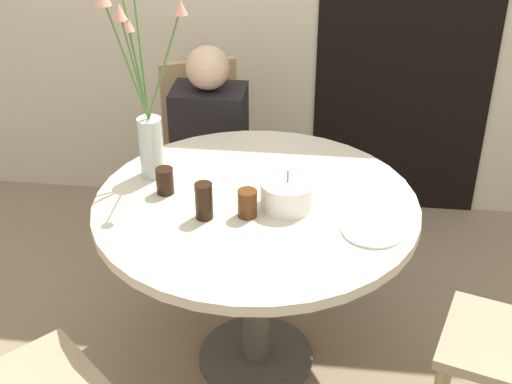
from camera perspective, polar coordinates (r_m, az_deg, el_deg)
name	(u,v)px	position (r m, az deg, el deg)	size (l,w,h in m)	color
ground_plane	(256,359)	(3.06, 0.00, -13.20)	(16.00, 16.00, 0.00)	#89755B
doorway_panel	(409,29)	(3.69, 12.16, 12.66)	(0.90, 0.01, 2.05)	black
dining_table	(256,232)	(2.66, 0.00, -3.23)	(1.19, 1.19, 0.77)	beige
chair_near_front	(204,144)	(3.57, -4.15, 3.89)	(0.52, 0.52, 0.92)	#9E896B
birthday_cake	(287,194)	(2.54, 2.52, -0.16)	(0.19, 0.19, 0.14)	white
flower_vase	(144,104)	(2.66, -8.98, 6.96)	(0.29, 0.28, 0.80)	silver
side_plate	(373,231)	(2.45, 9.31, -3.06)	(0.21, 0.21, 0.01)	silver
drink_glass_0	(247,203)	(2.48, -0.69, -0.92)	(0.07, 0.07, 0.10)	#51280F
drink_glass_1	(165,181)	(2.64, -7.30, 0.89)	(0.07, 0.07, 0.10)	black
drink_glass_2	(204,201)	(2.47, -4.19, -0.72)	(0.06, 0.06, 0.13)	black
person_boy	(211,160)	(3.44, -3.62, 2.54)	(0.34, 0.24, 1.08)	#383333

